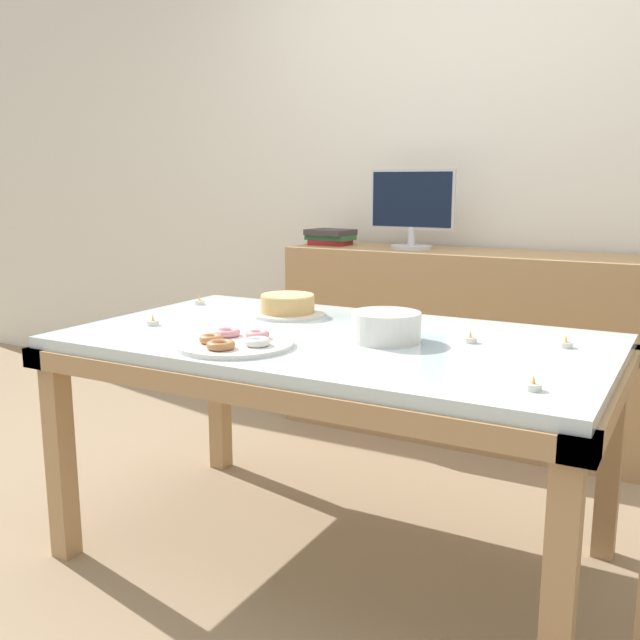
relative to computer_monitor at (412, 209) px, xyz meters
name	(u,v)px	position (x,y,z in m)	size (l,w,h in m)	color
ground_plane	(335,554)	(0.27, -1.31, -1.09)	(12.00, 12.00, 0.00)	#997F60
wall_back	(487,165)	(0.27, 0.30, 0.21)	(8.00, 0.10, 2.60)	silver
dining_table	(336,362)	(0.27, -1.31, -0.43)	(1.69, 0.98, 0.75)	silver
sideboard	(462,345)	(0.27, 0.00, -0.64)	(1.71, 0.44, 0.90)	tan
computer_monitor	(412,209)	(0.00, 0.00, 0.00)	(0.42, 0.20, 0.38)	silver
book_stack	(330,237)	(-0.44, 0.00, -0.15)	(0.24, 0.20, 0.08)	maroon
cake_chocolate_round	(288,306)	(-0.04, -1.10, -0.31)	(0.27, 0.27, 0.08)	silver
pastry_platter	(235,343)	(0.08, -1.59, -0.33)	(0.34, 0.34, 0.04)	silver
plate_stack	(387,326)	(0.44, -1.31, -0.30)	(0.21, 0.21, 0.09)	silver
tealight_near_cakes	(566,344)	(0.93, -1.14, -0.33)	(0.04, 0.04, 0.04)	silver
tealight_near_front	(533,386)	(0.95, -1.62, -0.33)	(0.04, 0.04, 0.04)	silver
tealight_centre	(153,322)	(-0.34, -1.46, -0.33)	(0.04, 0.04, 0.04)	silver
tealight_left_edge	(470,339)	(0.67, -1.21, -0.33)	(0.04, 0.04, 0.04)	silver
tealight_right_edge	(199,302)	(-0.46, -1.06, -0.33)	(0.04, 0.04, 0.04)	silver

